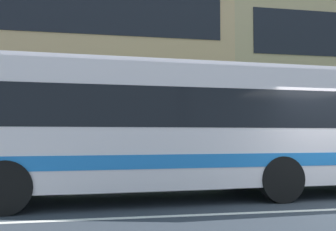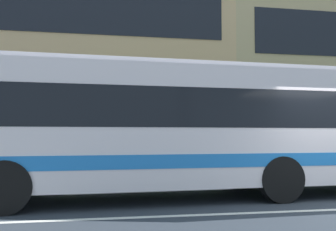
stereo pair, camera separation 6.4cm
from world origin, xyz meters
name	(u,v)px [view 1 (the left image)]	position (x,y,z in m)	size (l,w,h in m)	color
hedge_row_far	(320,163)	(2.56, 5.32, 0.50)	(20.80, 1.10, 0.99)	#357225
apartment_block_left	(46,52)	(-7.71, 15.69, 6.13)	(18.33, 10.66, 12.26)	tan
transit_bus	(229,126)	(-1.91, 2.04, 1.68)	(11.83, 3.05, 3.04)	silver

